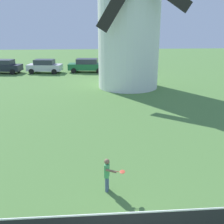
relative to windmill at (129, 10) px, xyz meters
name	(u,v)px	position (x,y,z in m)	size (l,w,h in m)	color
windmill	(129,10)	(0.00, 0.00, 0.00)	(8.44, 5.97, 13.17)	white
tennis_net	(118,223)	(-2.64, -17.90, -5.81)	(6.05, 0.06, 1.10)	red
player_far	(108,173)	(-2.76, -15.56, -5.83)	(0.69, 0.59, 1.17)	slate
parked_car_black	(4,66)	(-13.32, 8.17, -5.69)	(4.13, 2.30, 1.56)	#1E232D
parked_car_silver	(45,66)	(-8.64, 7.99, -5.69)	(4.06, 2.29, 1.56)	silver
parked_car_green	(87,65)	(-3.76, 8.26, -5.68)	(4.45, 2.25, 1.56)	#1E6638
parked_car_red	(131,65)	(1.44, 8.33, -5.69)	(3.87, 1.98, 1.56)	red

